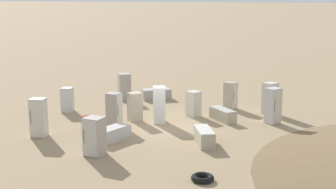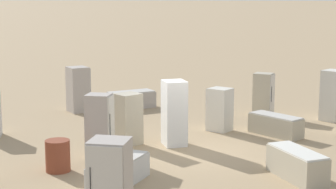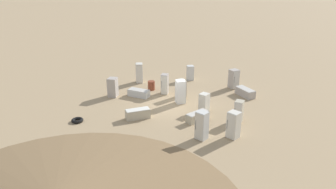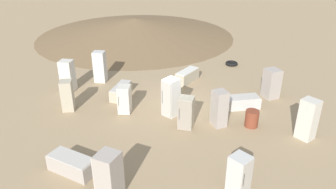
% 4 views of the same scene
% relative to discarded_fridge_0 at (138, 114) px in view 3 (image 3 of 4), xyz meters
% --- Properties ---
extents(ground_plane, '(1000.00, 1000.00, 0.00)m').
position_rel_discarded_fridge_0_xyz_m(ground_plane, '(-2.72, 2.19, -0.36)').
color(ground_plane, '#9E8460').
extents(discarded_fridge_0, '(1.42, 1.87, 0.72)m').
position_rel_discarded_fridge_0_xyz_m(discarded_fridge_0, '(0.00, 0.00, 0.00)').
color(discarded_fridge_0, '#B2A88E').
rests_on(discarded_fridge_0, ground_plane).
extents(discarded_fridge_1, '(1.26, 1.96, 0.61)m').
position_rel_discarded_fridge_0_xyz_m(discarded_fridge_1, '(-4.22, -0.89, -0.06)').
color(discarded_fridge_1, silver).
rests_on(discarded_fridge_1, ground_plane).
extents(discarded_fridge_2, '(0.81, 0.80, 1.65)m').
position_rel_discarded_fridge_0_xyz_m(discarded_fridge_2, '(-3.93, -3.07, 0.46)').
color(discarded_fridge_2, '#A89E93').
rests_on(discarded_fridge_2, ground_plane).
extents(discarded_fridge_3, '(0.80, 0.78, 1.43)m').
position_rel_discarded_fridge_0_xyz_m(discarded_fridge_3, '(-9.20, 3.10, 0.35)').
color(discarded_fridge_3, silver).
rests_on(discarded_fridge_3, ground_plane).
extents(discarded_fridge_4, '(0.93, 0.88, 1.42)m').
position_rel_discarded_fridge_0_xyz_m(discarded_fridge_4, '(-2.02, 4.75, 0.35)').
color(discarded_fridge_4, beige).
rests_on(discarded_fridge_4, ground_plane).
extents(discarded_fridge_5, '(1.96, 1.70, 0.67)m').
position_rel_discarded_fridge_0_xyz_m(discarded_fridge_5, '(-5.62, 8.11, -0.03)').
color(discarded_fridge_5, '#A89E93').
rests_on(discarded_fridge_5, ground_plane).
extents(discarded_fridge_6, '(1.74, 1.66, 0.66)m').
position_rel_discarded_fridge_0_xyz_m(discarded_fridge_6, '(-0.22, 4.33, -0.03)').
color(discarded_fridge_6, '#B2A88E').
rests_on(discarded_fridge_6, ground_plane).
extents(discarded_fridge_7, '(0.94, 0.94, 1.54)m').
position_rel_discarded_fridge_0_xyz_m(discarded_fridge_7, '(-4.70, 2.70, 0.41)').
color(discarded_fridge_7, '#B2A88E').
rests_on(discarded_fridge_7, ground_plane).
extents(discarded_fridge_8, '(0.91, 0.91, 1.90)m').
position_rel_discarded_fridge_0_xyz_m(discarded_fridge_8, '(2.39, 4.75, 0.59)').
color(discarded_fridge_8, silver).
rests_on(discarded_fridge_8, ground_plane).
extents(discarded_fridge_9, '(0.81, 0.78, 1.87)m').
position_rel_discarded_fridge_0_xyz_m(discarded_fridge_9, '(-7.78, -1.63, 0.57)').
color(discarded_fridge_9, beige).
rests_on(discarded_fridge_9, ground_plane).
extents(discarded_fridge_10, '(0.72, 0.62, 1.77)m').
position_rel_discarded_fridge_0_xyz_m(discarded_fridge_10, '(-5.18, 1.21, 0.52)').
color(discarded_fridge_10, '#A89E93').
rests_on(discarded_fridge_10, ground_plane).
extents(discarded_fridge_11, '(0.97, 0.97, 1.81)m').
position_rel_discarded_fridge_0_xyz_m(discarded_fridge_11, '(1.92, 6.76, 0.54)').
color(discarded_fridge_11, beige).
rests_on(discarded_fridge_11, ground_plane).
extents(discarded_fridge_12, '(0.87, 0.94, 1.94)m').
position_rel_discarded_fridge_0_xyz_m(discarded_fridge_12, '(-3.31, 2.79, 0.61)').
color(discarded_fridge_12, white).
rests_on(discarded_fridge_12, ground_plane).
extents(discarded_fridge_13, '(1.04, 1.04, 1.73)m').
position_rel_discarded_fridge_0_xyz_m(discarded_fridge_13, '(-7.49, 7.20, 0.50)').
color(discarded_fridge_13, '#A89E93').
rests_on(discarded_fridge_13, ground_plane).
extents(discarded_fridge_14, '(0.83, 0.75, 1.60)m').
position_rel_discarded_fridge_0_xyz_m(discarded_fridge_14, '(-0.49, 7.25, 0.44)').
color(discarded_fridge_14, '#B2A88E').
rests_on(discarded_fridge_14, ground_plane).
extents(scrap_tire, '(0.85, 0.85, 0.22)m').
position_rel_discarded_fridge_0_xyz_m(scrap_tire, '(1.16, -4.18, -0.25)').
color(scrap_tire, black).
rests_on(scrap_tire, ground_plane).
extents(rusty_barrel, '(0.63, 0.63, 0.81)m').
position_rel_discarded_fridge_0_xyz_m(rusty_barrel, '(-5.95, -0.12, 0.04)').
color(rusty_barrel, brown).
rests_on(rusty_barrel, ground_plane).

